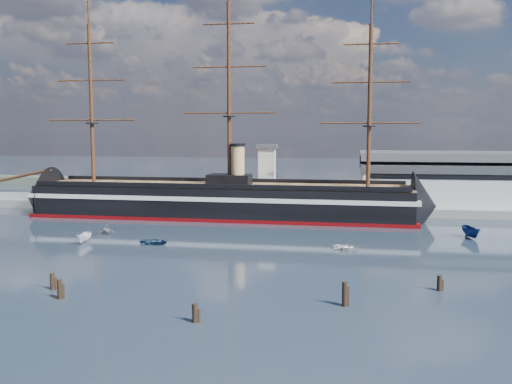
# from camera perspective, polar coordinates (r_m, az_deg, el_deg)

# --- Properties ---
(ground) EXTENTS (600.00, 600.00, 0.00)m
(ground) POSITION_cam_1_polar(r_m,az_deg,el_deg) (115.05, -2.77, -4.13)
(ground) COLOR #1D2C3B
(ground) RESTS_ON ground
(quay) EXTENTS (180.00, 18.00, 2.00)m
(quay) POSITION_cam_1_polar(r_m,az_deg,el_deg) (148.71, 3.94, -1.76)
(quay) COLOR slate
(quay) RESTS_ON ground
(warehouse) EXTENTS (63.00, 21.00, 11.60)m
(warehouse) POSITION_cam_1_polar(r_m,az_deg,el_deg) (154.91, 22.08, 1.09)
(warehouse) COLOR #B7BABC
(warehouse) RESTS_ON ground
(quay_tower) EXTENTS (5.00, 5.00, 15.00)m
(quay_tower) POSITION_cam_1_polar(r_m,az_deg,el_deg) (145.53, 1.11, 1.94)
(quay_tower) COLOR silver
(quay_tower) RESTS_ON ground
(warship) EXTENTS (113.00, 17.63, 53.94)m
(warship) POSITION_cam_1_polar(r_m,az_deg,el_deg) (135.43, -4.20, -0.83)
(warship) COLOR black
(warship) RESTS_ON ground
(motorboat_a) EXTENTS (5.89, 2.53, 2.30)m
(motorboat_a) POSITION_cam_1_polar(r_m,az_deg,el_deg) (109.83, -16.79, -4.90)
(motorboat_a) COLOR white
(motorboat_a) RESTS_ON ground
(motorboat_b) EXTENTS (1.65, 3.37, 1.52)m
(motorboat_b) POSITION_cam_1_polar(r_m,az_deg,el_deg) (105.51, -10.14, -5.18)
(motorboat_b) COLOR navy
(motorboat_b) RESTS_ON ground
(motorboat_d) EXTENTS (5.84, 5.13, 2.01)m
(motorboat_d) POSITION_cam_1_polar(r_m,az_deg,el_deg) (118.07, -14.70, -4.06)
(motorboat_d) COLOR gray
(motorboat_d) RESTS_ON ground
(motorboat_e) EXTENTS (2.46, 3.13, 1.37)m
(motorboat_e) POSITION_cam_1_polar(r_m,az_deg,el_deg) (100.44, 9.02, -5.74)
(motorboat_e) COLOR white
(motorboat_e) RESTS_ON ground
(motorboat_f) EXTENTS (7.45, 4.11, 2.82)m
(motorboat_f) POSITION_cam_1_polar(r_m,az_deg,el_deg) (117.34, 20.70, -4.33)
(motorboat_f) COLOR navy
(motorboat_f) RESTS_ON ground
(piling_near_left) EXTENTS (0.64, 0.64, 2.87)m
(piling_near_left) POSITION_cam_1_polar(r_m,az_deg,el_deg) (79.89, -19.66, -9.18)
(piling_near_left) COLOR black
(piling_near_left) RESTS_ON ground
(piling_near_mid) EXTENTS (0.64, 0.64, 2.77)m
(piling_near_mid) POSITION_cam_1_polar(r_m,az_deg,el_deg) (63.64, -6.11, -12.84)
(piling_near_mid) COLOR black
(piling_near_mid) RESTS_ON ground
(piling_near_right) EXTENTS (0.64, 0.64, 3.66)m
(piling_near_right) POSITION_cam_1_polar(r_m,az_deg,el_deg) (69.48, 8.84, -11.21)
(piling_near_right) COLOR black
(piling_near_right) RESTS_ON ground
(piling_far_right) EXTENTS (0.64, 0.64, 2.72)m
(piling_far_right) POSITION_cam_1_polar(r_m,az_deg,el_deg) (78.58, 17.85, -9.37)
(piling_far_right) COLOR black
(piling_far_right) RESTS_ON ground
(piling_extra) EXTENTS (0.64, 0.64, 3.13)m
(piling_extra) POSITION_cam_1_polar(r_m,az_deg,el_deg) (75.44, -18.99, -10.07)
(piling_extra) COLOR black
(piling_extra) RESTS_ON ground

